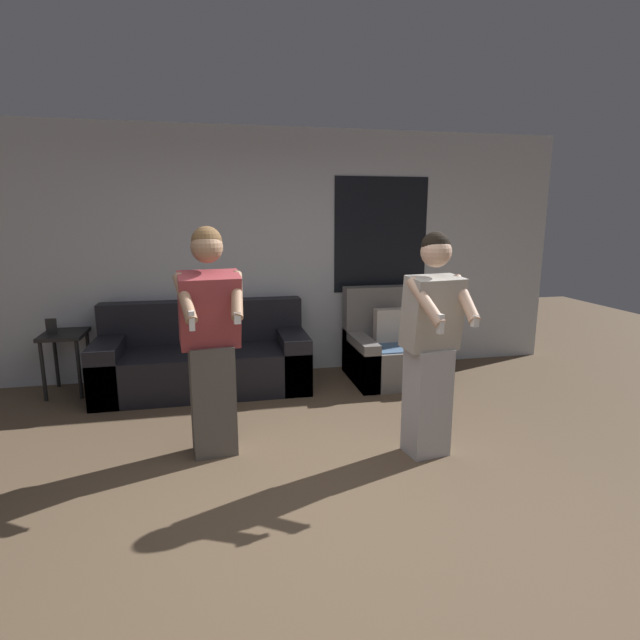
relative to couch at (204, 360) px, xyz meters
name	(u,v)px	position (x,y,z in m)	size (l,w,h in m)	color
ground_plane	(320,519)	(0.70, -2.50, -0.30)	(14.00, 14.00, 0.00)	brown
wall_back	(267,254)	(0.72, 0.46, 1.05)	(6.91, 0.07, 2.70)	silver
couch	(204,360)	(0.00, 0.00, 0.00)	(2.10, 0.87, 0.88)	black
armchair	(390,350)	(2.00, -0.07, 0.01)	(0.90, 0.88, 0.99)	slate
side_table	(65,343)	(-1.36, 0.15, 0.22)	(0.40, 0.50, 0.78)	black
person_left	(211,343)	(0.10, -1.51, 0.56)	(0.49, 0.54, 1.70)	#56514C
person_right	(431,345)	(1.66, -1.84, 0.55)	(0.45, 0.52, 1.67)	#B2B2B7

